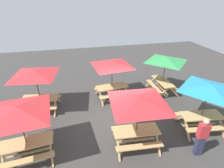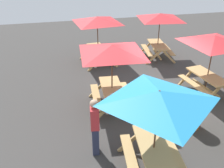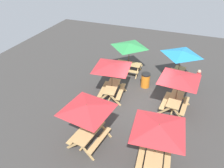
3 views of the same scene
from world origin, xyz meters
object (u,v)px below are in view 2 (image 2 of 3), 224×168
(picnic_table_2, at_px, (214,44))
(picnic_table_4, at_px, (97,23))
(picnic_table_5, at_px, (158,103))
(picnic_table_1, at_px, (112,54))
(trash_bin_orange, at_px, (192,113))
(picnic_table_0, at_px, (160,20))
(person_standing, at_px, (95,126))

(picnic_table_2, xyz_separation_m, picnic_table_4, (-3.97, -3.45, 0.00))
(picnic_table_5, bearing_deg, picnic_table_1, -168.35)
(picnic_table_1, height_order, trash_bin_orange, picnic_table_1)
(picnic_table_0, bearing_deg, trash_bin_orange, -4.70)
(picnic_table_4, xyz_separation_m, trash_bin_orange, (5.78, 1.80, -1.49))
(picnic_table_1, xyz_separation_m, person_standing, (2.14, -0.99, -1.10))
(trash_bin_orange, bearing_deg, picnic_table_5, -52.98)
(picnic_table_1, relative_size, trash_bin_orange, 2.88)
(picnic_table_1, height_order, person_standing, picnic_table_1)
(picnic_table_4, relative_size, picnic_table_5, 1.21)
(picnic_table_5, relative_size, person_standing, 1.40)
(picnic_table_0, height_order, trash_bin_orange, picnic_table_0)
(picnic_table_1, relative_size, picnic_table_5, 1.21)
(picnic_table_5, height_order, trash_bin_orange, picnic_table_5)
(picnic_table_0, distance_m, picnic_table_5, 7.79)
(person_standing, bearing_deg, picnic_table_5, -120.74)
(picnic_table_2, bearing_deg, person_standing, -71.39)
(picnic_table_5, height_order, person_standing, picnic_table_5)
(picnic_table_4, distance_m, person_standing, 6.43)
(picnic_table_2, bearing_deg, picnic_table_4, -145.44)
(picnic_table_0, relative_size, picnic_table_1, 0.99)
(picnic_table_5, distance_m, person_standing, 1.93)
(picnic_table_1, bearing_deg, picnic_table_2, 96.06)
(picnic_table_2, height_order, picnic_table_4, same)
(picnic_table_5, distance_m, trash_bin_orange, 2.79)
(picnic_table_4, bearing_deg, picnic_table_2, 35.58)
(picnic_table_1, bearing_deg, picnic_table_5, 9.20)
(picnic_table_0, distance_m, picnic_table_2, 3.91)
(picnic_table_0, height_order, picnic_table_4, same)
(picnic_table_0, bearing_deg, picnic_table_4, -83.41)
(picnic_table_4, distance_m, picnic_table_5, 7.19)
(picnic_table_1, bearing_deg, picnic_table_4, -179.69)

